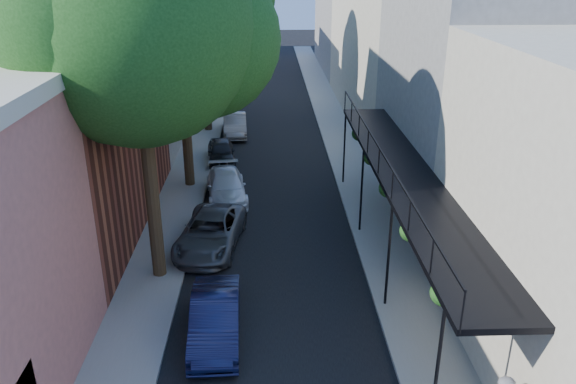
{
  "coord_description": "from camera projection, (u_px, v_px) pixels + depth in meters",
  "views": [
    {
      "loc": [
        -0.14,
        -6.23,
        9.73
      ],
      "look_at": [
        0.46,
        10.41,
        2.8
      ],
      "focal_mm": 35.0,
      "sensor_mm": 36.0,
      "label": 1
    }
  ],
  "objects": [
    {
      "name": "road_surface",
      "position": [
        270.0,
        118.0,
        37.17
      ],
      "size": [
        6.0,
        64.0,
        0.01
      ],
      "primitive_type": "cube",
      "color": "black",
      "rests_on": "ground"
    },
    {
      "name": "sidewalk_left",
      "position": [
        210.0,
        117.0,
        37.01
      ],
      "size": [
        2.0,
        64.0,
        0.12
      ],
      "primitive_type": "cube",
      "color": "gray",
      "rests_on": "ground"
    },
    {
      "name": "sidewalk_right",
      "position": [
        331.0,
        116.0,
        37.28
      ],
      "size": [
        2.0,
        64.0,
        0.12
      ],
      "primitive_type": "cube",
      "color": "gray",
      "rests_on": "ground"
    },
    {
      "name": "buildings_left",
      "position": [
        116.0,
        45.0,
        33.82
      ],
      "size": [
        10.1,
        59.1,
        12.0
      ],
      "color": "#D77D6E",
      "rests_on": "ground"
    },
    {
      "name": "buildings_right",
      "position": [
        412.0,
        50.0,
        35.3
      ],
      "size": [
        9.8,
        55.0,
        10.0
      ],
      "color": "beige",
      "rests_on": "ground"
    },
    {
      "name": "oak_near",
      "position": [
        153.0,
        30.0,
        15.82
      ],
      "size": [
        7.48,
        6.8,
        11.42
      ],
      "color": "#322214",
      "rests_on": "ground"
    },
    {
      "name": "oak_mid",
      "position": [
        189.0,
        28.0,
        23.48
      ],
      "size": [
        6.6,
        6.0,
        10.2
      ],
      "color": "#322214",
      "rests_on": "ground"
    },
    {
      "name": "parked_car_b",
      "position": [
        215.0,
        318.0,
        15.37
      ],
      "size": [
        1.47,
        3.82,
        1.24
      ],
      "primitive_type": "imported",
      "rotation": [
        0.0,
        0.0,
        0.04
      ],
      "color": "#121538",
      "rests_on": "ground"
    },
    {
      "name": "parked_car_c",
      "position": [
        211.0,
        232.0,
        20.23
      ],
      "size": [
        2.59,
        4.63,
        1.22
      ],
      "primitive_type": "imported",
      "rotation": [
        0.0,
        0.0,
        -0.13
      ],
      "color": "#4F5156",
      "rests_on": "ground"
    },
    {
      "name": "parked_car_d",
      "position": [
        226.0,
        186.0,
        24.41
      ],
      "size": [
        2.15,
        4.19,
        1.16
      ],
      "primitive_type": "imported",
      "rotation": [
        0.0,
        0.0,
        0.13
      ],
      "color": "white",
      "rests_on": "ground"
    },
    {
      "name": "parked_car_e",
      "position": [
        221.0,
        152.0,
        28.83
      ],
      "size": [
        1.73,
        3.48,
        1.14
      ],
      "primitive_type": "imported",
      "rotation": [
        0.0,
        0.0,
        0.12
      ],
      "color": "black",
      "rests_on": "ground"
    },
    {
      "name": "parked_car_f",
      "position": [
        235.0,
        125.0,
        33.29
      ],
      "size": [
        1.56,
        3.87,
        1.25
      ],
      "primitive_type": "imported",
      "rotation": [
        0.0,
        0.0,
        0.06
      ],
      "color": "gray",
      "rests_on": "ground"
    }
  ]
}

